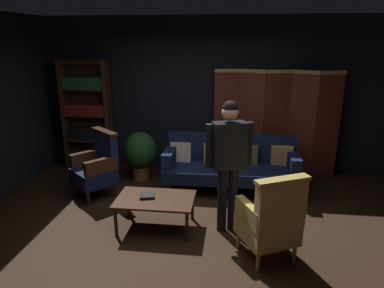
{
  "coord_description": "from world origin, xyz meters",
  "views": [
    {
      "loc": [
        0.58,
        -3.89,
        2.38
      ],
      "look_at": [
        0.0,
        0.8,
        0.95
      ],
      "focal_mm": 32.32,
      "sensor_mm": 36.0,
      "label": 1
    }
  ],
  "objects": [
    {
      "name": "folding_screen",
      "position": [
        1.32,
        2.14,
        0.99
      ],
      "size": [
        2.17,
        0.32,
        1.9
      ],
      "color": "#5B2319",
      "rests_on": "ground_plane"
    },
    {
      "name": "potted_plant",
      "position": [
        -1.02,
        1.66,
        0.5
      ],
      "size": [
        0.57,
        0.57,
        0.86
      ],
      "color": "brown",
      "rests_on": "ground_plane"
    },
    {
      "name": "back_wall",
      "position": [
        0.0,
        2.45,
        1.4
      ],
      "size": [
        7.2,
        0.1,
        2.8
      ],
      "primitive_type": "cube",
      "color": "black",
      "rests_on": "ground_plane"
    },
    {
      "name": "armchair_wing_left",
      "position": [
        -1.51,
        0.94,
        0.49
      ],
      "size": [
        0.81,
        0.81,
        1.04
      ],
      "color": "#382114",
      "rests_on": "ground_plane"
    },
    {
      "name": "coffee_table",
      "position": [
        -0.39,
        0.08,
        0.37
      ],
      "size": [
        1.0,
        0.64,
        0.42
      ],
      "color": "#382114",
      "rests_on": "ground_plane"
    },
    {
      "name": "velvet_couch",
      "position": [
        0.55,
        1.46,
        0.46
      ],
      "size": [
        2.12,
        0.78,
        0.88
      ],
      "color": "#382114",
      "rests_on": "ground_plane"
    },
    {
      "name": "armchair_gilt_accent",
      "position": [
        1.02,
        -0.42,
        0.49
      ],
      "size": [
        0.78,
        0.77,
        1.04
      ],
      "color": "tan",
      "rests_on": "ground_plane"
    },
    {
      "name": "bookshelf",
      "position": [
        -2.15,
        2.19,
        1.07
      ],
      "size": [
        0.9,
        0.32,
        2.05
      ],
      "color": "#382114",
      "rests_on": "ground_plane"
    },
    {
      "name": "standing_figure",
      "position": [
        0.53,
        0.13,
        1.03
      ],
      "size": [
        0.56,
        0.33,
        1.7
      ],
      "color": "black",
      "rests_on": "ground_plane"
    },
    {
      "name": "book_black_cloth",
      "position": [
        -0.51,
        0.1,
        0.44
      ],
      "size": [
        0.23,
        0.22,
        0.03
      ],
      "primitive_type": "cube",
      "rotation": [
        0.0,
        0.0,
        0.27
      ],
      "color": "black",
      "rests_on": "coffee_table"
    },
    {
      "name": "ground_plane",
      "position": [
        0.0,
        0.0,
        0.0
      ],
      "size": [
        10.0,
        10.0,
        0.0
      ],
      "primitive_type": "plane",
      "color": "black"
    }
  ]
}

